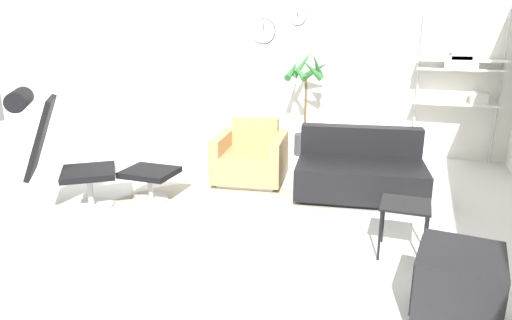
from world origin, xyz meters
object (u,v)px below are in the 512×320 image
object	(u,v)px
side_table	(405,210)
crt_television	(458,285)
armchair_red	(251,159)
couch_low	(360,172)
shelf_unit	(463,73)
potted_plant	(306,108)
lounge_chair	(53,143)
ottoman	(150,177)

from	to	relation	value
side_table	crt_television	world-z (taller)	crt_television
armchair_red	side_table	size ratio (longest dim) A/B	2.14
armchair_red	couch_low	bearing A→B (deg)	169.52
shelf_unit	side_table	bearing A→B (deg)	-99.92
potted_plant	lounge_chair	bearing A→B (deg)	-122.11
armchair_red	shelf_unit	size ratio (longest dim) A/B	0.47
armchair_red	side_table	xyz separation A→B (m)	(1.81, -1.35, 0.12)
couch_low	shelf_unit	distance (m)	2.22
ottoman	shelf_unit	xyz separation A→B (m)	(3.11, 2.65, 0.95)
lounge_chair	side_table	size ratio (longest dim) A/B	2.80
lounge_chair	ottoman	bearing A→B (deg)	90.00
armchair_red	potted_plant	size ratio (longest dim) A/B	0.62
couch_low	shelf_unit	bearing A→B (deg)	-130.31
ottoman	lounge_chair	bearing A→B (deg)	-143.05
crt_television	potted_plant	xyz separation A→B (m)	(-1.84, 3.55, 0.41)
ottoman	couch_low	bearing A→B (deg)	24.56
lounge_chair	potted_plant	xyz separation A→B (m)	(1.82, 2.90, -0.02)
armchair_red	shelf_unit	bearing A→B (deg)	-153.20
lounge_chair	shelf_unit	bearing A→B (deg)	92.79
armchair_red	side_table	distance (m)	2.26
crt_television	shelf_unit	bearing A→B (deg)	3.10
ottoman	couch_low	world-z (taller)	couch_low
armchair_red	potted_plant	bearing A→B (deg)	-111.84
side_table	crt_television	size ratio (longest dim) A/B	0.76
lounge_chair	couch_low	distance (m)	3.19
lounge_chair	potted_plant	world-z (taller)	potted_plant
lounge_chair	shelf_unit	world-z (taller)	shelf_unit
armchair_red	couch_low	distance (m)	1.29
shelf_unit	couch_low	bearing A→B (deg)	-121.57
ottoman	shelf_unit	bearing A→B (deg)	40.36
ottoman	armchair_red	size ratio (longest dim) A/B	0.56
side_table	crt_television	xyz separation A→B (m)	(0.35, -0.83, -0.12)
shelf_unit	crt_television	bearing A→B (deg)	-92.62
armchair_red	crt_television	size ratio (longest dim) A/B	1.63
armchair_red	potted_plant	world-z (taller)	potted_plant
couch_low	lounge_chair	bearing A→B (deg)	19.32
lounge_chair	shelf_unit	xyz separation A→B (m)	(3.83, 3.19, 0.51)
lounge_chair	armchair_red	bearing A→B (deg)	98.72
ottoman	side_table	size ratio (longest dim) A/B	1.21
couch_low	crt_television	size ratio (longest dim) A/B	2.55
armchair_red	potted_plant	distance (m)	1.46
side_table	couch_low	bearing A→B (deg)	111.63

